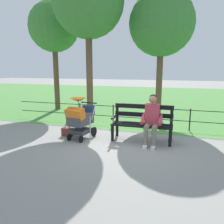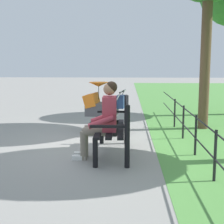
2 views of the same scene
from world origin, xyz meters
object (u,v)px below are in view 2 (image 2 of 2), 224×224
object	(u,v)px
park_bench	(117,124)
handbag	(108,124)
person_on_bench	(103,118)
stroller	(102,107)

from	to	relation	value
park_bench	handbag	distance (m)	2.18
person_on_bench	handbag	size ratio (longest dim) A/B	3.45
person_on_bench	handbag	distance (m)	2.46
park_bench	handbag	world-z (taller)	park_bench
handbag	park_bench	bearing A→B (deg)	-172.48
stroller	handbag	xyz separation A→B (m)	(0.48, -0.11, -0.47)
park_bench	person_on_bench	world-z (taller)	person_on_bench
park_bench	stroller	size ratio (longest dim) A/B	1.40
park_bench	stroller	xyz separation A→B (m)	(1.65, 0.39, 0.07)
handbag	person_on_bench	bearing A→B (deg)	-178.63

